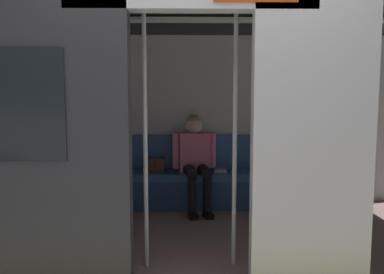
{
  "coord_description": "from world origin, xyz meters",
  "views": [
    {
      "loc": [
        0.04,
        2.75,
        1.43
      ],
      "look_at": [
        -0.03,
        -1.21,
        1.01
      ],
      "focal_mm": 36.93,
      "sensor_mm": 36.0,
      "label": 1
    }
  ],
  "objects_px": {
    "grab_pole_far": "(235,137)",
    "handbag": "(155,165)",
    "train_car": "(184,86)",
    "book": "(220,170)",
    "bench_seat": "(189,181)",
    "grab_pole_door": "(145,137)",
    "person_seated": "(195,156)"
  },
  "relations": [
    {
      "from": "train_car",
      "to": "bench_seat",
      "type": "bearing_deg",
      "value": -92.81
    },
    {
      "from": "grab_pole_far",
      "to": "train_car",
      "type": "bearing_deg",
      "value": -59.05
    },
    {
      "from": "bench_seat",
      "to": "grab_pole_far",
      "type": "relative_size",
      "value": 1.44
    },
    {
      "from": "bench_seat",
      "to": "book",
      "type": "xyz_separation_m",
      "value": [
        -0.4,
        -0.05,
        0.12
      ]
    },
    {
      "from": "person_seated",
      "to": "grab_pole_door",
      "type": "height_order",
      "value": "grab_pole_door"
    },
    {
      "from": "book",
      "to": "person_seated",
      "type": "bearing_deg",
      "value": 18.24
    },
    {
      "from": "bench_seat",
      "to": "person_seated",
      "type": "bearing_deg",
      "value": 147.01
    },
    {
      "from": "train_car",
      "to": "grab_pole_far",
      "type": "xyz_separation_m",
      "value": [
        -0.41,
        0.69,
        -0.43
      ]
    },
    {
      "from": "bench_seat",
      "to": "person_seated",
      "type": "distance_m",
      "value": 0.34
    },
    {
      "from": "person_seated",
      "to": "grab_pole_door",
      "type": "distance_m",
      "value": 1.78
    },
    {
      "from": "grab_pole_far",
      "to": "handbag",
      "type": "bearing_deg",
      "value": -65.84
    },
    {
      "from": "person_seated",
      "to": "grab_pole_far",
      "type": "relative_size",
      "value": 0.54
    },
    {
      "from": "bench_seat",
      "to": "grab_pole_far",
      "type": "xyz_separation_m",
      "value": [
        -0.37,
        1.69,
        0.74
      ]
    },
    {
      "from": "handbag",
      "to": "train_car",
      "type": "bearing_deg",
      "value": 109.4
    },
    {
      "from": "bench_seat",
      "to": "grab_pole_far",
      "type": "distance_m",
      "value": 1.88
    },
    {
      "from": "grab_pole_door",
      "to": "person_seated",
      "type": "bearing_deg",
      "value": -104.91
    },
    {
      "from": "train_car",
      "to": "grab_pole_far",
      "type": "bearing_deg",
      "value": 120.95
    },
    {
      "from": "train_car",
      "to": "grab_pole_door",
      "type": "xyz_separation_m",
      "value": [
        0.32,
        0.72,
        -0.43
      ]
    },
    {
      "from": "grab_pole_door",
      "to": "handbag",
      "type": "bearing_deg",
      "value": -87.95
    },
    {
      "from": "train_car",
      "to": "grab_pole_door",
      "type": "bearing_deg",
      "value": 66.29
    },
    {
      "from": "bench_seat",
      "to": "grab_pole_door",
      "type": "xyz_separation_m",
      "value": [
        0.37,
        1.72,
        0.74
      ]
    },
    {
      "from": "person_seated",
      "to": "grab_pole_door",
      "type": "bearing_deg",
      "value": 75.09
    },
    {
      "from": "handbag",
      "to": "grab_pole_far",
      "type": "bearing_deg",
      "value": 114.16
    },
    {
      "from": "grab_pole_door",
      "to": "train_car",
      "type": "bearing_deg",
      "value": -113.71
    },
    {
      "from": "person_seated",
      "to": "grab_pole_far",
      "type": "height_order",
      "value": "grab_pole_far"
    },
    {
      "from": "train_car",
      "to": "grab_pole_far",
      "type": "distance_m",
      "value": 0.91
    },
    {
      "from": "book",
      "to": "grab_pole_far",
      "type": "height_order",
      "value": "grab_pole_far"
    },
    {
      "from": "handbag",
      "to": "book",
      "type": "bearing_deg",
      "value": 178.12
    },
    {
      "from": "train_car",
      "to": "book",
      "type": "distance_m",
      "value": 1.55
    },
    {
      "from": "handbag",
      "to": "book",
      "type": "height_order",
      "value": "handbag"
    },
    {
      "from": "book",
      "to": "grab_pole_far",
      "type": "relative_size",
      "value": 0.1
    },
    {
      "from": "bench_seat",
      "to": "grab_pole_door",
      "type": "distance_m",
      "value": 1.91
    }
  ]
}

